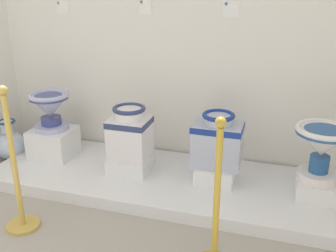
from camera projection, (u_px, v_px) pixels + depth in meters
wall_back at (189, 15)px, 3.43m from camera, size 3.92×0.06×2.81m
display_platform at (170, 182)px, 3.42m from camera, size 3.15×1.01×0.10m
plinth_block_rightmost at (54, 142)px, 3.75m from camera, size 0.39×0.36×0.27m
antique_toilet_rightmost at (50, 107)px, 3.63m from camera, size 0.37×0.37×0.35m
plinth_block_pale_glazed at (131, 163)px, 3.49m from camera, size 0.35×0.34×0.13m
antique_toilet_pale_glazed at (130, 132)px, 3.39m from camera, size 0.34×0.31×0.46m
plinth_block_squat_floral at (216, 172)px, 3.32m from camera, size 0.32×0.34×0.14m
antique_toilet_squat_floral at (217, 139)px, 3.22m from camera, size 0.41×0.28×0.45m
plinth_block_central_ornate at (316, 187)px, 3.08m from camera, size 0.29×0.34×0.14m
antique_toilet_central_ornate at (322, 145)px, 2.95m from camera, size 0.42×0.42×0.43m
info_placard_first at (62, 7)px, 3.72m from camera, size 0.12×0.01×0.12m
info_placard_second at (145, 7)px, 3.48m from camera, size 0.12×0.01×0.13m
info_placard_third at (231, 9)px, 3.28m from camera, size 0.14×0.01×0.13m
decorative_vase_corner at (10, 144)px, 3.86m from camera, size 0.31×0.31×0.43m
stanchion_post_near_left at (17, 185)px, 2.76m from camera, size 0.24×0.24×1.07m
stanchion_post_near_right at (215, 228)px, 2.38m from camera, size 0.26×0.26×1.00m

